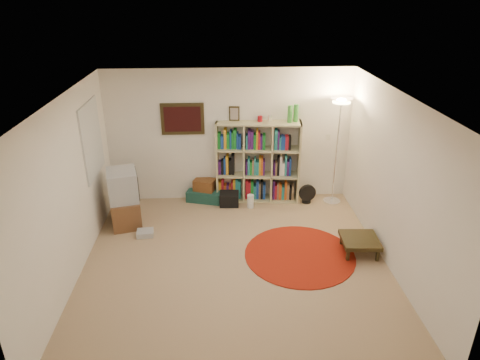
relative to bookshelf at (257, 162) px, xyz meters
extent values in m
cube|color=#9F805D|center=(-0.50, -2.17, -0.76)|extent=(4.50, 4.50, 0.02)
cube|color=white|center=(-0.50, -2.17, 1.76)|extent=(4.50, 4.50, 0.02)
cube|color=white|center=(-0.50, 0.09, 0.50)|extent=(4.50, 0.02, 2.50)
cube|color=white|center=(-0.50, -4.43, 0.50)|extent=(4.50, 0.02, 2.50)
cube|color=white|center=(-2.76, -2.17, 0.50)|extent=(0.02, 4.50, 2.50)
cube|color=white|center=(1.76, -2.17, 0.50)|extent=(0.02, 4.50, 2.50)
cube|color=black|center=(-1.35, 0.06, 0.85)|extent=(0.78, 0.04, 0.58)
cube|color=#390B0B|center=(-1.35, 0.04, 0.85)|extent=(0.66, 0.01, 0.46)
cube|color=white|center=(-2.74, -0.87, 0.80)|extent=(0.03, 1.00, 1.20)
cube|color=beige|center=(1.35, 0.07, 0.45)|extent=(0.08, 0.01, 0.12)
cube|color=tan|center=(0.02, -0.01, -0.74)|extent=(1.59, 0.61, 0.03)
cube|color=tan|center=(0.02, -0.01, 0.78)|extent=(1.59, 0.61, 0.03)
cube|color=tan|center=(-0.73, 0.07, 0.02)|extent=(0.08, 0.45, 1.55)
cube|color=tan|center=(0.78, -0.09, 0.02)|extent=(0.08, 0.45, 1.55)
cube|color=tan|center=(0.04, 0.20, 0.02)|extent=(1.55, 0.19, 1.55)
cube|color=tan|center=(-0.24, 0.02, 0.02)|extent=(0.08, 0.42, 1.49)
cube|color=tan|center=(0.28, -0.04, 0.02)|extent=(0.08, 0.42, 1.49)
cube|color=tan|center=(0.02, -0.01, -0.23)|extent=(1.52, 0.58, 0.03)
cube|color=tan|center=(0.02, -0.01, 0.28)|extent=(1.52, 0.58, 0.03)
cube|color=gold|center=(-0.70, 0.02, -0.55)|extent=(0.07, 0.18, 0.34)
cube|color=#B11928|center=(-0.65, 0.02, -0.52)|extent=(0.06, 0.18, 0.40)
cube|color=#CA5319|center=(-0.60, 0.01, -0.58)|extent=(0.06, 0.18, 0.27)
cube|color=#441965|center=(-0.55, 0.00, -0.58)|extent=(0.06, 0.18, 0.27)
cube|color=#CA5319|center=(-0.51, 0.00, -0.59)|extent=(0.05, 0.18, 0.25)
cube|color=#B11928|center=(-0.47, 0.00, -0.55)|extent=(0.05, 0.18, 0.33)
cube|color=gold|center=(-0.43, -0.01, -0.52)|extent=(0.06, 0.18, 0.39)
cube|color=teal|center=(-0.38, -0.01, -0.51)|extent=(0.06, 0.18, 0.40)
cube|color=teal|center=(-0.33, -0.02, -0.53)|extent=(0.06, 0.18, 0.36)
cube|color=#441965|center=(-0.70, 0.02, -0.09)|extent=(0.07, 0.18, 0.25)
cube|color=black|center=(-0.65, 0.02, -0.07)|extent=(0.06, 0.18, 0.27)
cube|color=#193F97|center=(-0.60, 0.01, -0.05)|extent=(0.06, 0.18, 0.32)
cube|color=gold|center=(-0.56, 0.01, -0.03)|extent=(0.06, 0.18, 0.37)
cube|color=black|center=(-0.51, 0.00, -0.07)|extent=(0.07, 0.18, 0.29)
cube|color=black|center=(-0.45, -0.01, -0.02)|extent=(0.07, 0.18, 0.38)
cube|color=#197E28|center=(-0.70, 0.02, 0.44)|extent=(0.07, 0.18, 0.31)
cube|color=#193F97|center=(-0.64, 0.01, 0.42)|extent=(0.07, 0.18, 0.25)
cube|color=gold|center=(-0.59, 0.01, 0.48)|extent=(0.06, 0.18, 0.39)
cube|color=#197E28|center=(-0.53, 0.00, 0.44)|extent=(0.07, 0.18, 0.29)
cube|color=#193F97|center=(-0.49, 0.00, 0.47)|extent=(0.05, 0.18, 0.35)
cube|color=#197E28|center=(-0.45, -0.01, 0.45)|extent=(0.05, 0.18, 0.32)
cube|color=#197E28|center=(-0.41, -0.01, 0.48)|extent=(0.07, 0.18, 0.38)
cube|color=#193F97|center=(-0.36, -0.02, 0.44)|extent=(0.05, 0.18, 0.31)
cube|color=#193F97|center=(-0.32, -0.02, 0.42)|extent=(0.07, 0.18, 0.26)
cube|color=#B11928|center=(-0.19, -0.03, -0.52)|extent=(0.06, 0.18, 0.38)
cube|color=#B11928|center=(-0.14, -0.04, -0.54)|extent=(0.06, 0.18, 0.35)
cube|color=#197E28|center=(-0.09, -0.05, -0.54)|extent=(0.07, 0.18, 0.36)
cube|color=teal|center=(-0.03, -0.05, -0.58)|extent=(0.06, 0.18, 0.27)
cube|color=#193F97|center=(0.02, -0.06, -0.53)|extent=(0.07, 0.18, 0.36)
cube|color=#8B6B4B|center=(0.06, -0.06, -0.55)|extent=(0.05, 0.18, 0.32)
cube|color=black|center=(0.10, -0.06, -0.54)|extent=(0.06, 0.18, 0.36)
cube|color=#193F97|center=(0.15, -0.07, -0.56)|extent=(0.07, 0.18, 0.30)
cube|color=#441965|center=(-0.19, -0.03, -0.08)|extent=(0.05, 0.18, 0.27)
cube|color=teal|center=(-0.15, -0.04, -0.05)|extent=(0.05, 0.18, 0.33)
cube|color=#197E28|center=(-0.11, -0.04, -0.09)|extent=(0.06, 0.18, 0.25)
cube|color=#8B6B4B|center=(-0.07, -0.05, -0.06)|extent=(0.05, 0.18, 0.29)
cube|color=teal|center=(-0.04, -0.05, -0.05)|extent=(0.05, 0.18, 0.32)
cube|color=teal|center=(0.01, -0.06, -0.08)|extent=(0.07, 0.18, 0.26)
cube|color=gold|center=(0.06, -0.06, -0.04)|extent=(0.05, 0.18, 0.35)
cube|color=#CA5319|center=(0.09, -0.06, -0.04)|extent=(0.05, 0.18, 0.34)
cube|color=#441965|center=(0.13, -0.07, -0.07)|extent=(0.05, 0.18, 0.28)
cube|color=teal|center=(-0.19, -0.03, 0.42)|extent=(0.05, 0.18, 0.27)
cube|color=#441965|center=(-0.15, -0.04, 0.47)|extent=(0.06, 0.18, 0.37)
cube|color=#441965|center=(-0.10, -0.04, 0.46)|extent=(0.07, 0.18, 0.35)
cube|color=#197E28|center=(-0.05, -0.05, 0.43)|extent=(0.06, 0.18, 0.29)
cube|color=gold|center=(-0.01, -0.05, 0.48)|extent=(0.05, 0.18, 0.38)
cube|color=#B11928|center=(0.03, -0.06, 0.46)|extent=(0.05, 0.18, 0.33)
cube|color=#441965|center=(0.07, -0.06, 0.42)|extent=(0.06, 0.18, 0.27)
cube|color=#197E28|center=(0.12, -0.07, 0.43)|extent=(0.07, 0.18, 0.29)
cube|color=#441965|center=(0.33, -0.09, -0.52)|extent=(0.06, 0.18, 0.38)
cube|color=#B11928|center=(0.37, -0.09, -0.57)|extent=(0.06, 0.18, 0.29)
cube|color=#8B6B4B|center=(0.41, -0.10, -0.55)|extent=(0.05, 0.18, 0.33)
cube|color=#CA5319|center=(0.45, -0.10, -0.56)|extent=(0.07, 0.18, 0.30)
cube|color=teal|center=(0.51, -0.11, -0.58)|extent=(0.07, 0.18, 0.26)
cube|color=#CA5319|center=(0.55, -0.11, -0.53)|extent=(0.06, 0.18, 0.37)
cube|color=#8B6B4B|center=(0.60, -0.12, -0.56)|extent=(0.06, 0.18, 0.31)
cube|color=black|center=(0.65, -0.12, -0.59)|extent=(0.06, 0.18, 0.25)
cube|color=#8B6B4B|center=(0.69, -0.13, -0.57)|extent=(0.05, 0.18, 0.29)
cube|color=#441965|center=(0.32, -0.09, -0.09)|extent=(0.05, 0.18, 0.25)
cube|color=#8B6B4B|center=(0.36, -0.09, -0.08)|extent=(0.05, 0.18, 0.26)
cube|color=black|center=(0.40, -0.10, -0.03)|extent=(0.06, 0.18, 0.36)
cube|color=silver|center=(0.44, -0.10, -0.02)|extent=(0.06, 0.18, 0.38)
cube|color=silver|center=(0.49, -0.11, -0.09)|extent=(0.06, 0.18, 0.25)
cube|color=teal|center=(0.53, -0.11, -0.01)|extent=(0.05, 0.18, 0.40)
cube|color=#441965|center=(0.58, -0.12, -0.07)|extent=(0.06, 0.18, 0.29)
cube|color=#193F97|center=(0.62, -0.12, -0.05)|extent=(0.05, 0.18, 0.33)
cube|color=teal|center=(0.33, -0.09, 0.48)|extent=(0.07, 0.18, 0.39)
cube|color=#441965|center=(0.38, -0.10, 0.47)|extent=(0.05, 0.18, 0.35)
cube|color=teal|center=(0.42, -0.10, 0.41)|extent=(0.05, 0.18, 0.25)
cube|color=#193F97|center=(0.45, -0.10, 0.42)|extent=(0.05, 0.18, 0.27)
cube|color=#193F97|center=(0.49, -0.11, 0.42)|extent=(0.05, 0.18, 0.26)
cube|color=#B11928|center=(0.53, -0.11, 0.42)|extent=(0.07, 0.18, 0.26)
cube|color=black|center=(0.59, -0.12, 0.42)|extent=(0.06, 0.18, 0.26)
cube|color=black|center=(-0.42, 0.06, 0.93)|extent=(0.19, 0.04, 0.27)
cube|color=gray|center=(-0.42, 0.04, 0.93)|extent=(0.14, 0.03, 0.21)
cylinder|color=#A40F19|center=(0.04, -0.01, 0.85)|extent=(0.10, 0.10, 0.10)
cylinder|color=white|center=(0.22, -0.03, 0.86)|extent=(0.09, 0.09, 0.12)
cylinder|color=green|center=(0.57, -0.12, 0.96)|extent=(0.10, 0.10, 0.31)
cylinder|color=green|center=(0.69, -0.05, 0.96)|extent=(0.10, 0.10, 0.31)
cylinder|color=white|center=(1.44, -0.25, -0.74)|extent=(0.37, 0.37, 0.03)
cylinder|color=white|center=(1.44, -0.25, 0.22)|extent=(0.03, 0.03, 1.88)
cone|color=white|center=(1.44, -0.25, 1.19)|extent=(0.45, 0.45, 0.15)
cylinder|color=#FFD88C|center=(1.44, -0.25, 1.19)|extent=(0.36, 0.36, 0.02)
cylinder|color=black|center=(0.95, -0.24, -0.74)|extent=(0.20, 0.20, 0.03)
cylinder|color=black|center=(0.95, -0.24, -0.66)|extent=(0.04, 0.04, 0.13)
cylinder|color=black|center=(0.95, -0.26, -0.54)|extent=(0.33, 0.13, 0.33)
cube|color=brown|center=(-2.35, -0.85, -0.52)|extent=(0.63, 0.78, 0.47)
cube|color=#AEAFB3|center=(-2.35, -0.85, -0.02)|extent=(0.60, 0.67, 0.52)
cube|color=black|center=(-2.11, -0.80, -0.02)|extent=(0.14, 0.48, 0.43)
cube|color=black|center=(-2.11, -0.79, -0.02)|extent=(0.12, 0.42, 0.38)
cube|color=#AEAFB3|center=(-1.97, -1.29, -0.71)|extent=(0.29, 0.24, 0.09)
cube|color=#163E38|center=(-0.99, -0.02, -0.65)|extent=(0.75, 0.59, 0.21)
cube|color=#5E3217|center=(-1.00, -0.03, -0.43)|extent=(0.45, 0.39, 0.22)
cube|color=black|center=(-0.54, -0.26, -0.63)|extent=(0.37, 0.31, 0.25)
cylinder|color=white|center=(-0.14, -0.39, -0.62)|extent=(0.15, 0.15, 0.26)
cylinder|color=maroon|center=(0.49, -2.00, -0.74)|extent=(1.70, 1.70, 0.02)
cube|color=black|center=(1.42, -1.97, -0.53)|extent=(0.59, 0.59, 0.07)
cube|color=black|center=(1.19, -2.18, -0.65)|extent=(0.05, 0.05, 0.20)
cube|color=black|center=(1.63, -2.21, -0.65)|extent=(0.05, 0.05, 0.20)
cube|color=black|center=(1.21, -1.74, -0.65)|extent=(0.05, 0.05, 0.20)
cube|color=black|center=(1.66, -1.76, -0.65)|extent=(0.05, 0.05, 0.20)
camera|label=1|loc=(-0.73, -7.47, 3.02)|focal=32.00mm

